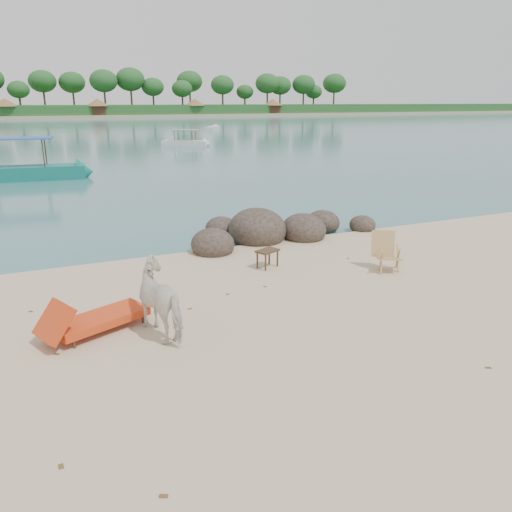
{
  "coord_description": "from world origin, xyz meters",
  "views": [
    {
      "loc": [
        -3.74,
        -7.11,
        4.11
      ],
      "look_at": [
        0.36,
        2.0,
        1.0
      ],
      "focal_mm": 35.0,
      "sensor_mm": 36.0,
      "label": 1
    }
  ],
  "objects_px": {
    "side_table": "(267,260)",
    "deck_chair": "(390,254)",
    "boat_near": "(16,145)",
    "lounge_chair": "(101,315)",
    "boulders": "(270,231)",
    "cow": "(165,300)"
  },
  "relations": [
    {
      "from": "boulders",
      "to": "lounge_chair",
      "type": "xyz_separation_m",
      "value": [
        -5.7,
        -4.62,
        0.08
      ]
    },
    {
      "from": "boulders",
      "to": "boat_near",
      "type": "bearing_deg",
      "value": 112.91
    },
    {
      "from": "lounge_chair",
      "to": "boat_near",
      "type": "distance_m",
      "value": 21.52
    },
    {
      "from": "side_table",
      "to": "lounge_chair",
      "type": "bearing_deg",
      "value": -178.7
    },
    {
      "from": "cow",
      "to": "lounge_chair",
      "type": "bearing_deg",
      "value": -44.88
    },
    {
      "from": "boulders",
      "to": "deck_chair",
      "type": "height_order",
      "value": "deck_chair"
    },
    {
      "from": "side_table",
      "to": "lounge_chair",
      "type": "height_order",
      "value": "lounge_chair"
    },
    {
      "from": "boulders",
      "to": "deck_chair",
      "type": "bearing_deg",
      "value": -71.98
    },
    {
      "from": "deck_chair",
      "to": "boat_near",
      "type": "distance_m",
      "value": 22.58
    },
    {
      "from": "boulders",
      "to": "boat_near",
      "type": "xyz_separation_m",
      "value": [
        -7.1,
        16.8,
        1.59
      ]
    },
    {
      "from": "deck_chair",
      "to": "boulders",
      "type": "bearing_deg",
      "value": 139.92
    },
    {
      "from": "boat_near",
      "to": "deck_chair",
      "type": "bearing_deg",
      "value": -61.63
    },
    {
      "from": "cow",
      "to": "deck_chair",
      "type": "bearing_deg",
      "value": 174.22
    },
    {
      "from": "cow",
      "to": "lounge_chair",
      "type": "relative_size",
      "value": 0.73
    },
    {
      "from": "side_table",
      "to": "deck_chair",
      "type": "relative_size",
      "value": 0.59
    },
    {
      "from": "side_table",
      "to": "deck_chair",
      "type": "height_order",
      "value": "deck_chair"
    },
    {
      "from": "cow",
      "to": "lounge_chair",
      "type": "distance_m",
      "value": 1.28
    },
    {
      "from": "boulders",
      "to": "cow",
      "type": "height_order",
      "value": "cow"
    },
    {
      "from": "boat_near",
      "to": "cow",
      "type": "bearing_deg",
      "value": -77.17
    },
    {
      "from": "lounge_chair",
      "to": "deck_chair",
      "type": "relative_size",
      "value": 2.22
    },
    {
      "from": "boulders",
      "to": "lounge_chair",
      "type": "relative_size",
      "value": 2.97
    },
    {
      "from": "boat_near",
      "to": "boulders",
      "type": "bearing_deg",
      "value": -60.69
    }
  ]
}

